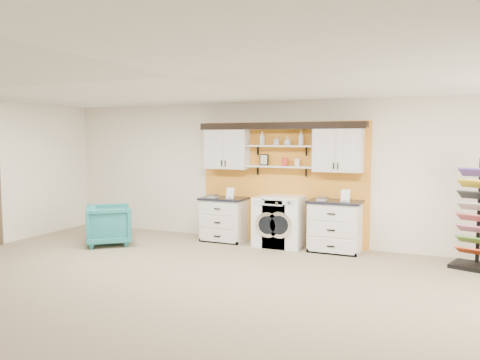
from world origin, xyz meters
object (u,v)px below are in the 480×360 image
at_px(base_cabinet_left, 224,219).
at_px(armchair, 109,225).
at_px(base_cabinet_right, 335,226).
at_px(dryer, 285,221).
at_px(sample_rack, 475,234).
at_px(washer, 273,221).

height_order(base_cabinet_left, armchair, base_cabinet_left).
xyz_separation_m(base_cabinet_right, dryer, (-0.96, -0.00, 0.02)).
distance_m(dryer, sample_rack, 3.27).
relative_size(washer, sample_rack, 0.54).
relative_size(base_cabinet_left, sample_rack, 0.51).
bearing_deg(base_cabinet_right, armchair, -163.76).
height_order(base_cabinet_left, dryer, dryer).
bearing_deg(sample_rack, base_cabinet_right, -167.05).
bearing_deg(dryer, armchair, -159.32).
xyz_separation_m(washer, armchair, (-2.98, -1.21, -0.09)).
bearing_deg(washer, base_cabinet_left, 179.82).
bearing_deg(base_cabinet_left, sample_rack, -2.41).
height_order(base_cabinet_left, washer, washer).
bearing_deg(sample_rack, washer, -165.37).
bearing_deg(armchair, washer, -108.77).
bearing_deg(base_cabinet_right, washer, -179.84).
relative_size(base_cabinet_left, washer, 0.95).
bearing_deg(dryer, base_cabinet_left, 179.85).
relative_size(base_cabinet_right, armchair, 1.13).
xyz_separation_m(base_cabinet_left, armchair, (-1.92, -1.22, -0.06)).
bearing_deg(washer, armchair, -157.85).
height_order(base_cabinet_left, sample_rack, sample_rack).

